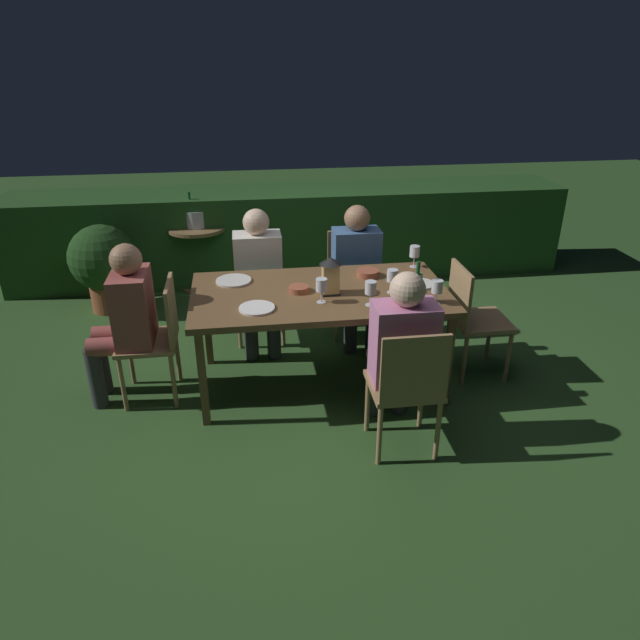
{
  "coord_description": "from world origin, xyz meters",
  "views": [
    {
      "loc": [
        -0.51,
        -3.71,
        2.33
      ],
      "look_at": [
        0.0,
        0.0,
        0.52
      ],
      "focal_mm": 32.61,
      "sensor_mm": 36.0,
      "label": 1
    }
  ],
  "objects_px": {
    "wine_glass_c": "(437,288)",
    "wine_glass_e": "(321,286)",
    "person_in_rust": "(125,317)",
    "plate_a": "(257,308)",
    "chair_side_left_b": "(407,385)",
    "potted_plant_by_hedge": "(103,262)",
    "bowl_olives": "(368,273)",
    "person_in_cream": "(259,274)",
    "wine_glass_a": "(415,252)",
    "chair_head_far": "(472,315)",
    "chair_side_right_a": "(259,282)",
    "lantern_centerpiece": "(331,274)",
    "person_in_blue": "(357,269)",
    "chair_head_near": "(157,335)",
    "green_bottle_on_table": "(417,287)",
    "dining_table": "(320,298)",
    "side_table": "(199,247)",
    "plate_b": "(234,281)",
    "chair_side_right_b": "(352,277)",
    "ice_bucket": "(195,217)",
    "person_in_pink": "(400,347)",
    "wine_glass_d": "(371,289)",
    "wine_glass_b": "(392,277)",
    "plate_c": "(421,284)",
    "bowl_bread": "(299,289)"
  },
  "relations": [
    {
      "from": "person_in_cream",
      "to": "wine_glass_a",
      "type": "height_order",
      "value": "person_in_cream"
    },
    {
      "from": "chair_head_near",
      "to": "lantern_centerpiece",
      "type": "height_order",
      "value": "lantern_centerpiece"
    },
    {
      "from": "chair_side_right_a",
      "to": "lantern_centerpiece",
      "type": "height_order",
      "value": "lantern_centerpiece"
    },
    {
      "from": "chair_head_far",
      "to": "wine_glass_d",
      "type": "xyz_separation_m",
      "value": [
        -0.85,
        -0.28,
        0.38
      ]
    },
    {
      "from": "plate_c",
      "to": "chair_head_near",
      "type": "bearing_deg",
      "value": -179.54
    },
    {
      "from": "wine_glass_a",
      "to": "plate_a",
      "type": "height_order",
      "value": "wine_glass_a"
    },
    {
      "from": "chair_side_right_b",
      "to": "wine_glass_e",
      "type": "height_order",
      "value": "wine_glass_e"
    },
    {
      "from": "chair_side_right_b",
      "to": "bowl_olives",
      "type": "relative_size",
      "value": 5.22
    },
    {
      "from": "chair_side_left_b",
      "to": "wine_glass_b",
      "type": "height_order",
      "value": "wine_glass_b"
    },
    {
      "from": "wine_glass_e",
      "to": "potted_plant_by_hedge",
      "type": "bearing_deg",
      "value": 135.33
    },
    {
      "from": "chair_head_far",
      "to": "chair_side_right_b",
      "type": "bearing_deg",
      "value": 130.32
    },
    {
      "from": "person_in_blue",
      "to": "chair_head_near",
      "type": "height_order",
      "value": "person_in_blue"
    },
    {
      "from": "wine_glass_d",
      "to": "bowl_olives",
      "type": "bearing_deg",
      "value": 79.68
    },
    {
      "from": "chair_head_far",
      "to": "wine_glass_a",
      "type": "relative_size",
      "value": 5.15
    },
    {
      "from": "green_bottle_on_table",
      "to": "ice_bucket",
      "type": "distance_m",
      "value": 2.8
    },
    {
      "from": "wine_glass_b",
      "to": "plate_b",
      "type": "bearing_deg",
      "value": 162.0
    },
    {
      "from": "side_table",
      "to": "plate_b",
      "type": "bearing_deg",
      "value": -78.35
    },
    {
      "from": "plate_c",
      "to": "side_table",
      "type": "relative_size",
      "value": 0.32
    },
    {
      "from": "bowl_olives",
      "to": "person_in_pink",
      "type": "bearing_deg",
      "value": -89.18
    },
    {
      "from": "green_bottle_on_table",
      "to": "dining_table",
      "type": "bearing_deg",
      "value": 155.38
    },
    {
      "from": "chair_side_right_a",
      "to": "lantern_centerpiece",
      "type": "distance_m",
      "value": 1.11
    },
    {
      "from": "lantern_centerpiece",
      "to": "green_bottle_on_table",
      "type": "relative_size",
      "value": 0.91
    },
    {
      "from": "lantern_centerpiece",
      "to": "plate_a",
      "type": "xyz_separation_m",
      "value": [
        -0.52,
        -0.19,
        -0.14
      ]
    },
    {
      "from": "person_in_rust",
      "to": "chair_head_near",
      "type": "bearing_deg",
      "value": -0.0
    },
    {
      "from": "wine_glass_c",
      "to": "ice_bucket",
      "type": "relative_size",
      "value": 0.49
    },
    {
      "from": "chair_side_left_b",
      "to": "potted_plant_by_hedge",
      "type": "xyz_separation_m",
      "value": [
        -2.21,
        2.46,
        -0.01
      ]
    },
    {
      "from": "chair_side_right_a",
      "to": "side_table",
      "type": "xyz_separation_m",
      "value": [
        -0.56,
        1.16,
        -0.05
      ]
    },
    {
      "from": "wine_glass_b",
      "to": "wine_glass_d",
      "type": "distance_m",
      "value": 0.27
    },
    {
      "from": "plate_b",
      "to": "potted_plant_by_hedge",
      "type": "height_order",
      "value": "potted_plant_by_hedge"
    },
    {
      "from": "person_in_pink",
      "to": "person_in_blue",
      "type": "relative_size",
      "value": 1.0
    },
    {
      "from": "bowl_olives",
      "to": "plate_a",
      "type": "bearing_deg",
      "value": -150.41
    },
    {
      "from": "wine_glass_e",
      "to": "wine_glass_b",
      "type": "bearing_deg",
      "value": 11.05
    },
    {
      "from": "wine_glass_c",
      "to": "wine_glass_e",
      "type": "bearing_deg",
      "value": 169.98
    },
    {
      "from": "lantern_centerpiece",
      "to": "bowl_bread",
      "type": "height_order",
      "value": "lantern_centerpiece"
    },
    {
      "from": "person_in_rust",
      "to": "plate_a",
      "type": "relative_size",
      "value": 4.88
    },
    {
      "from": "bowl_olives",
      "to": "ice_bucket",
      "type": "relative_size",
      "value": 0.49
    },
    {
      "from": "chair_side_right_b",
      "to": "potted_plant_by_hedge",
      "type": "relative_size",
      "value": 1.05
    },
    {
      "from": "plate_c",
      "to": "dining_table",
      "type": "bearing_deg",
      "value": -178.83
    },
    {
      "from": "chair_side_right_b",
      "to": "plate_b",
      "type": "xyz_separation_m",
      "value": [
        -1.0,
        -0.61,
        0.27
      ]
    },
    {
      "from": "wine_glass_a",
      "to": "wine_glass_c",
      "type": "distance_m",
      "value": 0.7
    },
    {
      "from": "ice_bucket",
      "to": "wine_glass_a",
      "type": "bearing_deg",
      "value": -43.37
    },
    {
      "from": "ice_bucket",
      "to": "potted_plant_by_hedge",
      "type": "relative_size",
      "value": 0.42
    },
    {
      "from": "chair_side_right_a",
      "to": "bowl_olives",
      "type": "xyz_separation_m",
      "value": [
        0.79,
        -0.64,
        0.29
      ]
    },
    {
      "from": "wine_glass_e",
      "to": "chair_head_far",
      "type": "bearing_deg",
      "value": 9.23
    },
    {
      "from": "wine_glass_b",
      "to": "bowl_olives",
      "type": "bearing_deg",
      "value": 107.05
    },
    {
      "from": "bowl_olives",
      "to": "wine_glass_c",
      "type": "bearing_deg",
      "value": -58.43
    },
    {
      "from": "person_in_cream",
      "to": "lantern_centerpiece",
      "type": "bearing_deg",
      "value": -57.13
    },
    {
      "from": "chair_head_far",
      "to": "ice_bucket",
      "type": "relative_size",
      "value": 2.53
    },
    {
      "from": "person_in_cream",
      "to": "potted_plant_by_hedge",
      "type": "height_order",
      "value": "person_in_cream"
    },
    {
      "from": "chair_side_left_b",
      "to": "ice_bucket",
      "type": "xyz_separation_m",
      "value": [
        -1.37,
        2.91,
        0.27
      ]
    }
  ]
}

